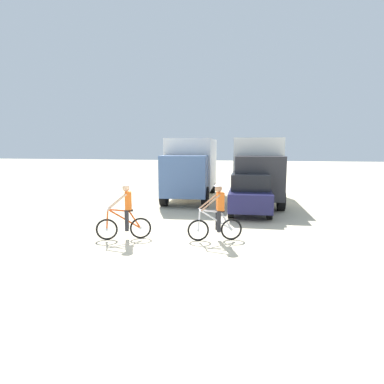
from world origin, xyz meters
name	(u,v)px	position (x,y,z in m)	size (l,w,h in m)	color
ground_plane	(176,240)	(0.00, 0.00, 0.00)	(120.00, 120.00, 0.00)	beige
box_truck_avon_van	(192,165)	(-1.23, 8.48, 1.87)	(2.81, 6.89, 3.35)	white
box_truck_white_box	(256,166)	(2.36, 8.32, 1.87)	(2.74, 6.87, 3.35)	white
sedan_parked	(250,193)	(2.14, 4.90, 0.88)	(1.90, 4.26, 1.76)	#1E1E4C
cyclist_orange_shirt	(125,213)	(-1.60, -0.19, 0.85)	(1.64, 0.75, 1.82)	black
cyclist_cowboy_hat	(217,214)	(1.25, 0.26, 0.85)	(1.66, 0.69, 1.82)	black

